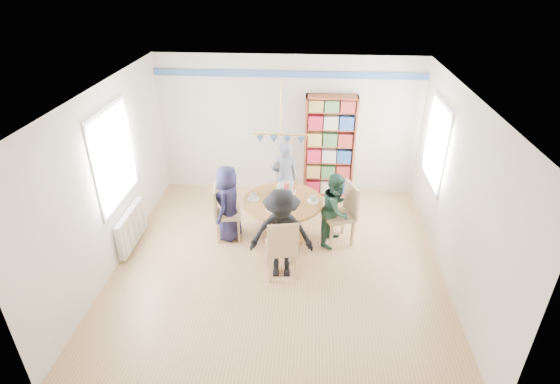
# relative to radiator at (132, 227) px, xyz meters

# --- Properties ---
(ground) EXTENTS (5.00, 5.00, 0.00)m
(ground) POSITION_rel_radiator_xyz_m (2.42, -0.30, -0.35)
(ground) COLOR tan
(room_shell) EXTENTS (5.00, 5.00, 5.00)m
(room_shell) POSITION_rel_radiator_xyz_m (2.16, 0.57, 1.30)
(room_shell) COLOR white
(room_shell) RESTS_ON ground
(radiator) EXTENTS (0.12, 1.00, 0.60)m
(radiator) POSITION_rel_radiator_xyz_m (0.00, 0.00, 0.00)
(radiator) COLOR silver
(radiator) RESTS_ON ground
(dining_table) EXTENTS (1.30, 1.30, 0.75)m
(dining_table) POSITION_rel_radiator_xyz_m (2.45, 0.37, 0.21)
(dining_table) COLOR olive
(dining_table) RESTS_ON ground
(chair_left) EXTENTS (0.49, 0.49, 0.95)m
(chair_left) POSITION_rel_radiator_xyz_m (1.44, 0.36, 0.17)
(chair_left) COLOR tan
(chair_left) RESTS_ON ground
(chair_right) EXTENTS (0.60, 0.60, 1.04)m
(chair_right) POSITION_rel_radiator_xyz_m (3.44, 0.40, 0.22)
(chair_right) COLOR tan
(chair_right) RESTS_ON ground
(chair_far) EXTENTS (0.39, 0.39, 0.84)m
(chair_far) POSITION_rel_radiator_xyz_m (2.45, 1.44, 0.11)
(chair_far) COLOR tan
(chair_far) RESTS_ON ground
(chair_near) EXTENTS (0.52, 0.52, 1.00)m
(chair_near) POSITION_rel_radiator_xyz_m (2.50, -0.62, 0.20)
(chair_near) COLOR tan
(chair_near) RESTS_ON ground
(person_left) EXTENTS (0.52, 0.70, 1.31)m
(person_left) POSITION_rel_radiator_xyz_m (1.54, 0.38, 0.30)
(person_left) COLOR #191835
(person_left) RESTS_ON ground
(person_right) EXTENTS (0.66, 0.74, 1.25)m
(person_right) POSITION_rel_radiator_xyz_m (3.31, 0.36, 0.28)
(person_right) COLOR #1C382A
(person_right) RESTS_ON ground
(person_far) EXTENTS (0.58, 0.46, 1.38)m
(person_far) POSITION_rel_radiator_xyz_m (2.41, 1.31, 0.34)
(person_far) COLOR gray
(person_far) RESTS_ON ground
(person_near) EXTENTS (0.95, 0.58, 1.43)m
(person_near) POSITION_rel_radiator_xyz_m (2.49, -0.55, 0.36)
(person_near) COLOR black
(person_near) RESTS_ON ground
(bookshelf) EXTENTS (0.96, 0.29, 2.01)m
(bookshelf) POSITION_rel_radiator_xyz_m (3.22, 2.04, 0.64)
(bookshelf) COLOR brown
(bookshelf) RESTS_ON ground
(tableware) EXTENTS (1.17, 1.17, 0.31)m
(tableware) POSITION_rel_radiator_xyz_m (2.42, 0.40, 0.47)
(tableware) COLOR white
(tableware) RESTS_ON dining_table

